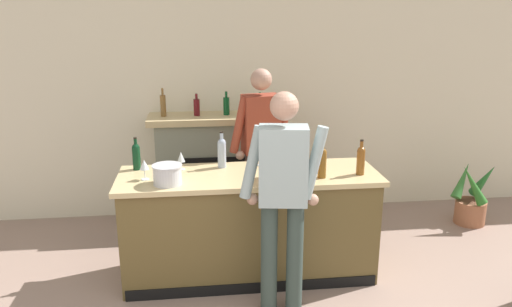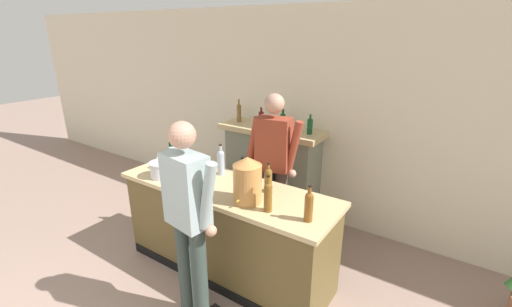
{
  "view_description": "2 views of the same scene",
  "coord_description": "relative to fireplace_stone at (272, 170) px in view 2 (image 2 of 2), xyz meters",
  "views": [
    {
      "loc": [
        -0.36,
        -1.75,
        2.38
      ],
      "look_at": [
        0.16,
        2.58,
        1.12
      ],
      "focal_mm": 35.0,
      "sensor_mm": 36.0,
      "label": 1
    },
    {
      "loc": [
        2.05,
        0.02,
        2.44
      ],
      "look_at": [
        0.15,
        2.84,
        1.22
      ],
      "focal_mm": 24.0,
      "sensor_mm": 36.0,
      "label": 2
    }
  ],
  "objects": [
    {
      "name": "wall_back_panel",
      "position": [
        0.2,
        0.26,
        0.74
      ],
      "size": [
        12.0,
        0.07,
        2.75
      ],
      "color": "beige",
      "rests_on": "ground_plane"
    },
    {
      "name": "bar_counter",
      "position": [
        0.27,
        -1.34,
        -0.14
      ],
      "size": [
        2.3,
        0.74,
        0.99
      ],
      "color": "brown",
      "rests_on": "ground_plane"
    },
    {
      "name": "fireplace_stone",
      "position": [
        0.0,
        0.0,
        0.0
      ],
      "size": [
        1.42,
        0.52,
        1.56
      ],
      "color": "gray",
      "rests_on": "ground_plane"
    },
    {
      "name": "person_customer",
      "position": [
        0.46,
        -2.03,
        0.38
      ],
      "size": [
        0.65,
        0.35,
        1.83
      ],
      "color": "#303E38",
      "rests_on": "ground_plane"
    },
    {
      "name": "person_bartender",
      "position": [
        0.46,
        -0.73,
        0.39
      ],
      "size": [
        0.65,
        0.36,
        1.84
      ],
      "color": "#503D36",
      "rests_on": "ground_plane"
    },
    {
      "name": "copper_dispenser",
      "position": [
        0.64,
        -1.48,
        0.57
      ],
      "size": [
        0.26,
        0.3,
        0.43
      ],
      "color": "#C18143",
      "rests_on": "bar_counter"
    },
    {
      "name": "ice_bucket_steel",
      "position": [
        -0.43,
        -1.53,
        0.44
      ],
      "size": [
        0.25,
        0.25,
        0.17
      ],
      "color": "silver",
      "rests_on": "bar_counter"
    },
    {
      "name": "wine_bottle_merlot_tall",
      "position": [
        0.88,
        -1.52,
        0.5
      ],
      "size": [
        0.07,
        0.07,
        0.33
      ],
      "color": "brown",
      "rests_on": "bar_counter"
    },
    {
      "name": "wine_bottle_riesling_slim",
      "position": [
        1.24,
        -1.48,
        0.49
      ],
      "size": [
        0.07,
        0.07,
        0.31
      ],
      "color": "brown",
      "rests_on": "bar_counter"
    },
    {
      "name": "wine_bottle_rose_blush",
      "position": [
        0.69,
        -1.2,
        0.48
      ],
      "size": [
        0.07,
        0.07,
        0.29
      ],
      "color": "brown",
      "rests_on": "bar_counter"
    },
    {
      "name": "wine_bottle_cabernet_heavy",
      "position": [
        0.05,
        -1.12,
        0.5
      ],
      "size": [
        0.08,
        0.08,
        0.34
      ],
      "color": "#9BA9BF",
      "rests_on": "bar_counter"
    },
    {
      "name": "wine_bottle_burgundy_dark",
      "position": [
        -0.72,
        -1.1,
        0.49
      ],
      "size": [
        0.07,
        0.07,
        0.3
      ],
      "color": "#0B3219",
      "rests_on": "bar_counter"
    },
    {
      "name": "wine_glass_back_row",
      "position": [
        0.41,
        -1.11,
        0.48
      ],
      "size": [
        0.08,
        0.08,
        0.17
      ],
      "color": "silver",
      "rests_on": "bar_counter"
    },
    {
      "name": "wine_glass_near_bucket",
      "position": [
        -0.32,
        -1.15,
        0.47
      ],
      "size": [
        0.07,
        0.07,
        0.17
      ],
      "color": "silver",
      "rests_on": "bar_counter"
    },
    {
      "name": "wine_glass_front_left",
      "position": [
        -0.62,
        -1.39,
        0.48
      ],
      "size": [
        0.08,
        0.08,
        0.18
      ],
      "color": "silver",
      "rests_on": "bar_counter"
    }
  ]
}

